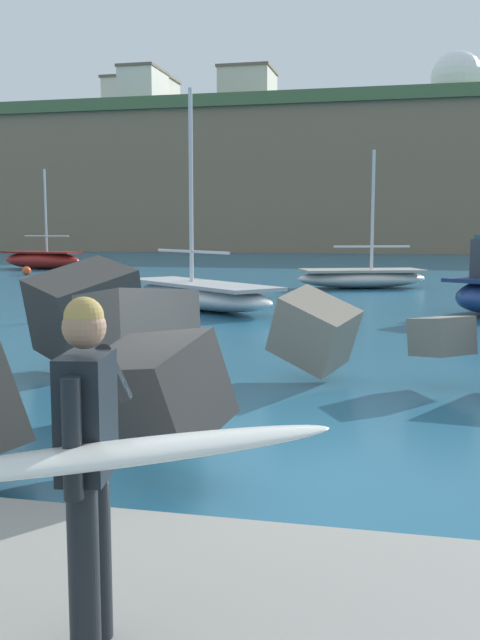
% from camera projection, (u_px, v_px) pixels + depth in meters
% --- Properties ---
extents(ground_plane, '(400.00, 400.00, 0.00)m').
position_uv_depth(ground_plane, '(212.00, 466.00, 7.22)').
color(ground_plane, '#235B7A').
extents(surfer_with_board, '(2.12, 1.30, 1.78)m').
position_uv_depth(surfer_with_board, '(89.00, 456.00, 3.42)').
color(surfer_with_board, black).
rests_on(surfer_with_board, walkway_path).
extents(boat_near_centre, '(5.31, 2.52, 5.70)m').
position_uv_depth(boat_near_centre, '(42.00, 259.00, 42.42)').
color(boat_near_centre, maroon).
rests_on(boat_near_centre, ground).
extents(boat_near_right, '(6.01, 5.53, 6.35)m').
position_uv_depth(boat_near_right, '(201.00, 294.00, 21.31)').
color(boat_near_right, white).
rests_on(boat_near_right, ground).
extents(boat_mid_left, '(5.53, 3.70, 5.36)m').
position_uv_depth(boat_mid_left, '(362.00, 277.00, 28.81)').
color(boat_mid_left, beige).
rests_on(boat_mid_left, ground).
extents(mooring_buoy_middle, '(0.44, 0.44, 0.44)m').
position_uv_depth(mooring_buoy_middle, '(173.00, 293.00, 24.09)').
color(mooring_buoy_middle, '#E54C1E').
rests_on(mooring_buoy_middle, ground).
extents(mooring_buoy_outer, '(0.44, 0.44, 0.44)m').
position_uv_depth(mooring_buoy_outer, '(27.00, 271.00, 36.79)').
color(mooring_buoy_outer, '#E54C1E').
rests_on(mooring_buoy_outer, ground).
extents(headland_bluff, '(104.62, 41.21, 15.06)m').
position_uv_depth(headland_bluff, '(301.00, 185.00, 88.59)').
color(headland_bluff, '#847056').
rests_on(headland_bluff, ground).
extents(radar_dome, '(6.32, 6.32, 8.80)m').
position_uv_depth(radar_dome, '(457.00, 87.00, 89.64)').
color(radar_dome, silver).
rests_on(radar_dome, headland_bluff).
extents(station_building_west, '(4.26, 6.26, 5.04)m').
position_uv_depth(station_building_west, '(144.00, 92.00, 82.03)').
color(station_building_west, silver).
rests_on(station_building_west, headland_bluff).
extents(station_building_central, '(7.98, 5.70, 5.96)m').
position_uv_depth(station_building_central, '(145.00, 103.00, 92.35)').
color(station_building_central, beige).
rests_on(station_building_central, headland_bluff).
extents(station_building_east, '(7.55, 8.30, 6.01)m').
position_uv_depth(station_building_east, '(140.00, 104.00, 93.13)').
color(station_building_east, silver).
rests_on(station_building_east, headland_bluff).
extents(station_building_annex, '(5.97, 6.69, 5.29)m').
position_uv_depth(station_building_annex, '(248.00, 93.00, 83.31)').
color(station_building_annex, beige).
rests_on(station_building_annex, headland_bluff).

